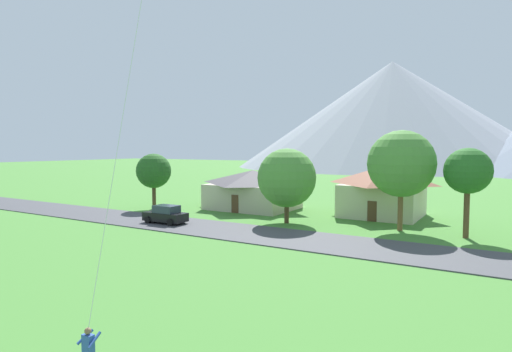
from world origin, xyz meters
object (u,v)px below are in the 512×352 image
object	(u,v)px
house_leftmost	(382,190)
tree_right_of_center	(468,171)
parked_car_black_west_end	(166,215)
tree_left_of_center	(287,178)
tree_near_left	(401,164)
house_right_center	(253,189)
tree_far_right	(154,171)

from	to	relation	value
house_leftmost	tree_right_of_center	world-z (taller)	tree_right_of_center
tree_right_of_center	parked_car_black_west_end	distance (m)	26.34
tree_left_of_center	house_leftmost	bearing A→B (deg)	52.44
tree_near_left	parked_car_black_west_end	distance (m)	21.79
tree_left_of_center	parked_car_black_west_end	world-z (taller)	tree_left_of_center
tree_right_of_center	house_leftmost	bearing A→B (deg)	139.03
tree_left_of_center	tree_right_of_center	size ratio (longest dim) A/B	0.99
tree_near_left	parked_car_black_west_end	xyz separation A→B (m)	(-19.65, -8.02, -4.92)
house_right_center	parked_car_black_west_end	xyz separation A→B (m)	(-1.91, -12.64, -1.48)
tree_near_left	tree_far_right	bearing A→B (deg)	-177.16
tree_right_of_center	tree_far_right	xyz separation A→B (m)	(-32.82, -1.00, -0.86)
house_leftmost	tree_near_left	bearing A→B (deg)	-64.51
house_leftmost	tree_right_of_center	xyz separation A→B (m)	(8.49, -7.37, 2.58)
parked_car_black_west_end	tree_near_left	bearing A→B (deg)	22.20
house_right_center	tree_left_of_center	world-z (taller)	tree_left_of_center
tree_left_of_center	parked_car_black_west_end	distance (m)	11.95
tree_near_left	tree_far_right	xyz separation A→B (m)	(-27.66, -1.37, -1.35)
house_right_center	tree_near_left	xyz separation A→B (m)	(17.74, -4.62, 3.44)
tree_near_left	parked_car_black_west_end	world-z (taller)	tree_near_left
tree_left_of_center	tree_right_of_center	distance (m)	15.33
tree_near_left	tree_far_right	world-z (taller)	tree_near_left
house_leftmost	tree_far_right	world-z (taller)	tree_far_right
house_right_center	tree_right_of_center	world-z (taller)	tree_right_of_center
house_leftmost	tree_near_left	xyz separation A→B (m)	(3.34, -7.00, 3.07)
tree_right_of_center	tree_left_of_center	bearing A→B (deg)	-174.79
house_right_center	tree_far_right	size ratio (longest dim) A/B	1.57
house_leftmost	parked_car_black_west_end	bearing A→B (deg)	-137.37
tree_left_of_center	tree_right_of_center	xyz separation A→B (m)	(15.23, 1.39, 0.99)
house_right_center	parked_car_black_west_end	world-z (taller)	house_right_center
tree_right_of_center	house_right_center	bearing A→B (deg)	167.68
house_right_center	tree_left_of_center	distance (m)	10.17
house_leftmost	house_right_center	xyz separation A→B (m)	(-14.40, -2.38, -0.37)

